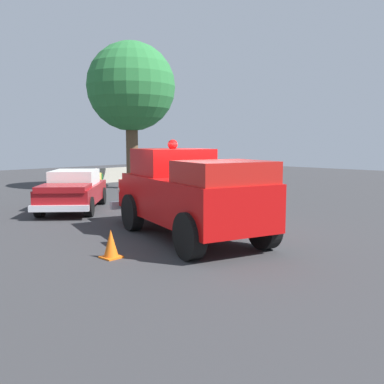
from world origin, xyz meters
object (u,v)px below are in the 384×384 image
at_px(lawn_chair_near_truck, 97,183).
at_px(spectator_seated, 96,181).
at_px(vintage_fire_truck, 188,192).
at_px(lawn_chair_by_car, 193,195).
at_px(classic_hot_rod, 73,190).
at_px(oak_tree_right, 131,88).
at_px(traffic_cone, 111,244).

relative_size(lawn_chair_near_truck, spectator_seated, 0.79).
distance_m(vintage_fire_truck, lawn_chair_near_truck, 9.73).
xyz_separation_m(vintage_fire_truck, lawn_chair_near_truck, (-3.44, -9.08, -0.61)).
xyz_separation_m(vintage_fire_truck, lawn_chair_by_car, (-3.28, -2.83, -0.61)).
bearing_deg(lawn_chair_near_truck, lawn_chair_by_car, 88.49).
bearing_deg(vintage_fire_truck, lawn_chair_near_truck, -110.75).
distance_m(classic_hot_rod, lawn_chair_near_truck, 4.25).
height_order(lawn_chair_near_truck, lawn_chair_by_car, same).
xyz_separation_m(classic_hot_rod, lawn_chair_by_car, (-2.91, 3.32, -0.16)).
relative_size(lawn_chair_near_truck, oak_tree_right, 0.13).
bearing_deg(lawn_chair_near_truck, classic_hot_rod, 43.58).
height_order(classic_hot_rod, oak_tree_right, oak_tree_right).
height_order(vintage_fire_truck, traffic_cone, vintage_fire_truck).
distance_m(vintage_fire_truck, classic_hot_rod, 6.18).
height_order(classic_hot_rod, lawn_chair_by_car, classic_hot_rod).
height_order(lawn_chair_by_car, oak_tree_right, oak_tree_right).
height_order(lawn_chair_near_truck, oak_tree_right, oak_tree_right).
bearing_deg(classic_hot_rod, lawn_chair_near_truck, -136.42).
distance_m(oak_tree_right, traffic_cone, 14.88).
bearing_deg(oak_tree_right, classic_hot_rod, 33.80).
bearing_deg(lawn_chair_by_car, lawn_chair_near_truck, -91.51).
xyz_separation_m(classic_hot_rod, traffic_cone, (3.02, 6.35, -0.44)).
bearing_deg(vintage_fire_truck, lawn_chair_by_car, -139.19).
distance_m(classic_hot_rod, lawn_chair_by_car, 4.42).
xyz_separation_m(spectator_seated, traffic_cone, (5.99, 9.21, -0.39)).
xyz_separation_m(vintage_fire_truck, spectator_seated, (-3.33, -9.01, -0.50)).
distance_m(lawn_chair_near_truck, lawn_chair_by_car, 6.26).
relative_size(lawn_chair_near_truck, traffic_cone, 1.61).
distance_m(spectator_seated, traffic_cone, 10.99).
relative_size(spectator_seated, oak_tree_right, 0.17).
bearing_deg(spectator_seated, classic_hot_rod, 43.93).
xyz_separation_m(vintage_fire_truck, traffic_cone, (2.66, 0.20, -0.89)).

